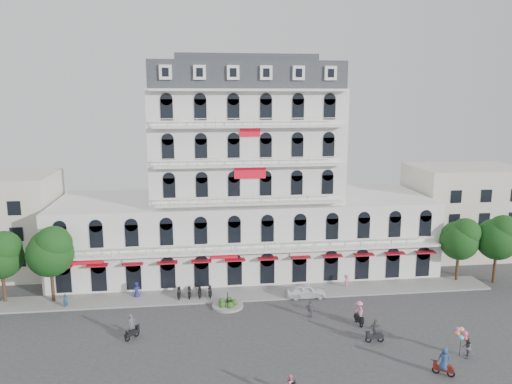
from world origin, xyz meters
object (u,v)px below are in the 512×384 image
Objects in this scene: parked_car at (306,291)px; rider_west at (132,327)px; balloon_vendor at (465,343)px; rider_east at (444,361)px; rider_center at (359,312)px; rider_northeast at (375,331)px.

rider_west is at bearing 114.75° from parked_car.
balloon_vendor is (27.59, -6.65, 0.18)m from rider_west.
rider_center reaches higher than rider_east.
rider_northeast is (21.17, -3.27, -0.02)m from rider_west.
parked_car is 1.87× the size of rider_west.
balloon_vendor is at bearing 153.87° from rider_northeast.
balloon_vendor is (6.42, -3.38, 0.20)m from rider_northeast.
balloon_vendor is at bearing 38.06° from rider_center.
rider_east is 3.84m from balloon_vendor.
rider_northeast is (3.81, -10.51, 0.32)m from parked_car.
rider_east is at bearing 15.48° from rider_center.
parked_car is 17.26m from balloon_vendor.
rider_northeast reaches higher than parked_car.
parked_car is 18.82m from rider_west.
balloon_vendor is at bearing -107.13° from rider_east.
parked_car is at bearing -31.05° from rider_east.
rider_east reaches higher than rider_northeast.
balloon_vendor reaches higher than parked_car.
rider_center is (-3.66, 9.23, 0.08)m from rider_east.
rider_center reaches higher than parked_car.
parked_car is 7.87m from rider_center.
rider_center is at bearing -48.76° from rider_west.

